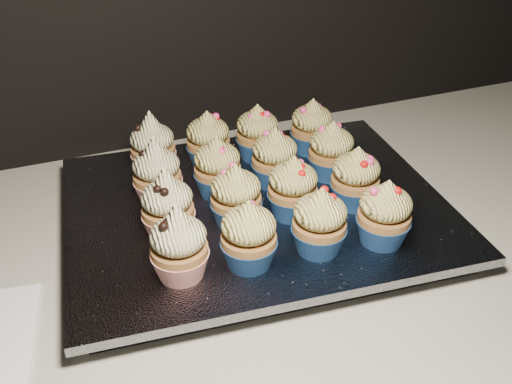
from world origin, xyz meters
TOP-DOWN VIEW (x-y plane):
  - worktop at (0.00, 1.70)m, footprint 2.44×0.64m
  - baking_tray at (0.02, 1.73)m, footprint 0.48×0.38m
  - foil_lining at (0.02, 1.73)m, footprint 0.52×0.42m
  - cupcake_0 at (-0.10, 1.62)m, footprint 0.06×0.06m
  - cupcake_1 at (-0.03, 1.61)m, footprint 0.06×0.06m
  - cupcake_2 at (0.06, 1.61)m, footprint 0.06×0.06m
  - cupcake_3 at (0.13, 1.59)m, footprint 0.06×0.06m
  - cupcake_4 at (-0.10, 1.70)m, footprint 0.06×0.06m
  - cupcake_5 at (-0.01, 1.69)m, footprint 0.06×0.06m
  - cupcake_6 at (0.06, 1.68)m, footprint 0.06×0.06m
  - cupcake_7 at (0.14, 1.68)m, footprint 0.06×0.06m
  - cupcake_8 at (-0.09, 1.78)m, footprint 0.06×0.06m
  - cupcake_9 at (-0.01, 1.77)m, footprint 0.06×0.06m
  - cupcake_10 at (0.07, 1.76)m, footprint 0.06×0.06m
  - cupcake_11 at (0.15, 1.75)m, footprint 0.06×0.06m
  - cupcake_12 at (-0.08, 1.85)m, footprint 0.06×0.06m
  - cupcake_13 at (-0.00, 1.84)m, footprint 0.06×0.06m
  - cupcake_14 at (0.07, 1.84)m, footprint 0.06×0.06m
  - cupcake_15 at (0.15, 1.83)m, footprint 0.06×0.06m

SIDE VIEW (x-z plane):
  - worktop at x=0.00m, z-range 0.86..0.90m
  - baking_tray at x=0.02m, z-range 0.90..0.92m
  - foil_lining at x=0.02m, z-range 0.92..0.93m
  - cupcake_1 at x=-0.03m, z-range 0.93..1.01m
  - cupcake_2 at x=0.06m, z-range 0.93..1.01m
  - cupcake_3 at x=0.13m, z-range 0.93..1.01m
  - cupcake_5 at x=-0.01m, z-range 0.93..1.01m
  - cupcake_6 at x=0.06m, z-range 0.93..1.01m
  - cupcake_7 at x=0.14m, z-range 0.93..1.01m
  - cupcake_9 at x=-0.01m, z-range 0.93..1.01m
  - cupcake_10 at x=0.07m, z-range 0.93..1.01m
  - cupcake_11 at x=0.15m, z-range 0.93..1.01m
  - cupcake_13 at x=0.00m, z-range 0.93..1.01m
  - cupcake_14 at x=0.07m, z-range 0.93..1.01m
  - cupcake_15 at x=0.15m, z-range 0.93..1.01m
  - cupcake_0 at x=-0.10m, z-range 0.93..1.02m
  - cupcake_4 at x=-0.10m, z-range 0.93..1.02m
  - cupcake_8 at x=-0.09m, z-range 0.93..1.02m
  - cupcake_12 at x=-0.08m, z-range 0.93..1.02m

